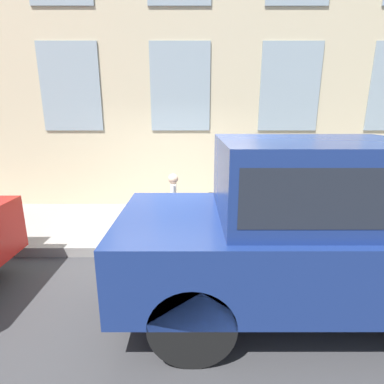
% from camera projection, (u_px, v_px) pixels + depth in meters
% --- Properties ---
extents(ground_plane, '(80.00, 80.00, 0.00)m').
position_uv_depth(ground_plane, '(177.00, 257.00, 4.88)').
color(ground_plane, '#38383A').
extents(sidewalk, '(2.38, 60.00, 0.16)m').
position_uv_depth(sidewalk, '(179.00, 226.00, 6.00)').
color(sidewalk, gray).
rests_on(sidewalk, ground_plane).
extents(fire_hydrant, '(0.37, 0.48, 0.79)m').
position_uv_depth(fire_hydrant, '(211.00, 214.00, 5.20)').
color(fire_hydrant, gray).
rests_on(fire_hydrant, sidewalk).
extents(person, '(0.27, 0.18, 1.10)m').
position_uv_depth(person, '(174.00, 198.00, 5.25)').
color(person, '#726651').
rests_on(person, sidewalk).
extents(parked_car_navy_near, '(1.81, 4.24, 2.02)m').
position_uv_depth(parked_car_navy_near, '(309.00, 223.00, 3.35)').
color(parked_car_navy_near, black).
rests_on(parked_car_navy_near, ground_plane).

